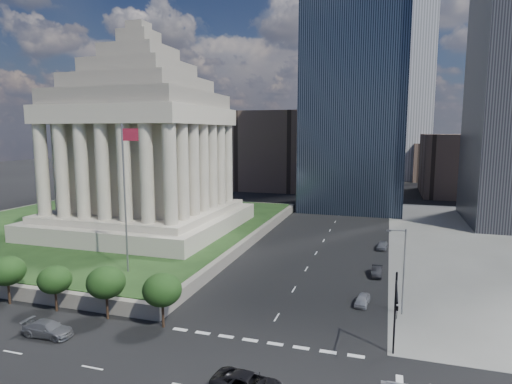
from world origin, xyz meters
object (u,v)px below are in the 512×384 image
at_px(traffic_signal_ne, 396,308).
at_px(parked_sedan_mid, 377,271).
at_px(street_lamp_north, 402,267).
at_px(parked_sedan_near, 362,300).
at_px(flagpole, 126,190).
at_px(parked_sedan_far, 382,245).
at_px(suv_grey, 48,329).
at_px(war_memorial, 142,128).

height_order(traffic_signal_ne, parked_sedan_mid, traffic_signal_ne).
distance_m(street_lamp_north, parked_sedan_near, 6.79).
xyz_separation_m(flagpole, parked_sedan_mid, (32.19, 13.94, -12.42)).
bearing_deg(parked_sedan_far, flagpole, -133.38).
bearing_deg(suv_grey, war_memorial, 17.08).
bearing_deg(parked_sedan_mid, flagpole, -156.01).
height_order(parked_sedan_mid, parked_sedan_far, parked_sedan_far).
bearing_deg(war_memorial, street_lamp_north, -25.92).
relative_size(war_memorial, flagpole, 1.95).
distance_m(war_memorial, parked_sedan_near, 52.38).
bearing_deg(parked_sedan_mid, war_memorial, 167.80).
distance_m(war_memorial, flagpole, 28.16).
bearing_deg(war_memorial, suv_grey, -72.05).
xyz_separation_m(suv_grey, parked_sedan_near, (30.26, 17.80, -0.15)).
height_order(street_lamp_north, suv_grey, street_lamp_north).
height_order(suv_grey, parked_sedan_near, suv_grey).
height_order(war_memorial, parked_sedan_near, war_memorial).
relative_size(street_lamp_north, parked_sedan_far, 2.35).
height_order(traffic_signal_ne, suv_grey, traffic_signal_ne).
bearing_deg(suv_grey, parked_sedan_far, -36.79).
bearing_deg(parked_sedan_near, parked_sedan_mid, 90.19).
relative_size(flagpole, suv_grey, 3.71).
distance_m(suv_grey, parked_sedan_far, 54.73).
distance_m(traffic_signal_ne, suv_grey, 34.42).
bearing_deg(parked_sedan_far, suv_grey, -120.88).
bearing_deg(suv_grey, parked_sedan_mid, -48.07).
xyz_separation_m(flagpole, parked_sedan_near, (30.83, 2.47, -12.48)).
bearing_deg(street_lamp_north, parked_sedan_near, 161.25).
relative_size(flagpole, parked_sedan_near, 5.34).
relative_size(war_memorial, parked_sedan_mid, 9.27).
bearing_deg(traffic_signal_ne, suv_grey, -171.53).
xyz_separation_m(suv_grey, parked_sedan_mid, (31.62, 29.27, -0.09)).
height_order(parked_sedan_near, parked_sedan_mid, parked_sedan_mid).
bearing_deg(street_lamp_north, traffic_signal_ne, -94.19).
bearing_deg(parked_sedan_mid, parked_sedan_far, 88.71).
height_order(war_memorial, parked_sedan_mid, war_memorial).
height_order(flagpole, parked_sedan_far, flagpole).
bearing_deg(street_lamp_north, war_memorial, 154.08).
distance_m(traffic_signal_ne, parked_sedan_near, 14.03).
xyz_separation_m(traffic_signal_ne, parked_sedan_near, (-3.50, 12.77, -4.61)).
xyz_separation_m(street_lamp_north, parked_sedan_near, (-4.33, 1.47, -5.02)).
bearing_deg(parked_sedan_near, traffic_signal_ne, -67.71).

